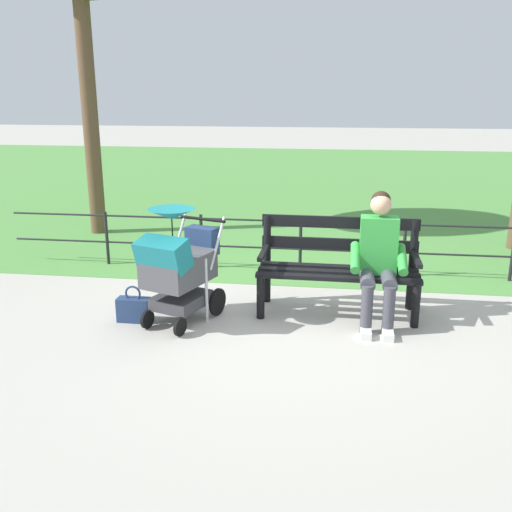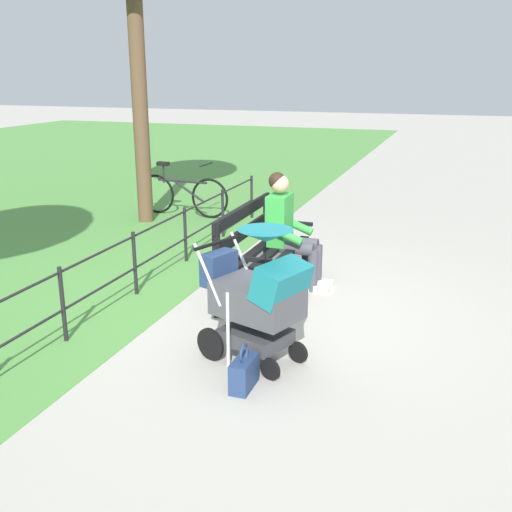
# 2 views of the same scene
# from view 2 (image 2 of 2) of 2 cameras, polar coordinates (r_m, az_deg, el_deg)

# --- Properties ---
(ground_plane) EXTENTS (60.00, 60.00, 0.00)m
(ground_plane) POSITION_cam_2_polar(r_m,az_deg,el_deg) (6.18, -0.13, -5.07)
(ground_plane) COLOR #ADA89E
(park_bench) EXTENTS (1.61, 0.62, 0.96)m
(park_bench) POSITION_cam_2_polar(r_m,az_deg,el_deg) (6.45, 0.24, 0.85)
(park_bench) COLOR black
(park_bench) RESTS_ON ground
(person_on_bench) EXTENTS (0.53, 0.74, 1.28)m
(person_on_bench) POSITION_cam_2_polar(r_m,az_deg,el_deg) (6.70, 3.09, 2.77)
(person_on_bench) COLOR #42424C
(person_on_bench) RESTS_ON ground
(stroller) EXTENTS (0.76, 0.99, 1.15)m
(stroller) POSITION_cam_2_polar(r_m,az_deg,el_deg) (4.91, 0.20, -3.64)
(stroller) COLOR black
(stroller) RESTS_ON ground
(handbag) EXTENTS (0.32, 0.14, 0.37)m
(handbag) POSITION_cam_2_polar(r_m,az_deg,el_deg) (4.69, -1.14, -10.91)
(handbag) COLOR navy
(handbag) RESTS_ON ground
(park_fence) EXTENTS (7.55, 0.04, 0.70)m
(park_fence) POSITION_cam_2_polar(r_m,az_deg,el_deg) (6.81, -10.23, 0.53)
(park_fence) COLOR black
(park_fence) RESTS_ON ground
(bicycle) EXTENTS (0.44, 1.66, 0.89)m
(bicycle) POSITION_cam_2_polar(r_m,az_deg,el_deg) (10.17, -6.95, 5.81)
(bicycle) COLOR black
(bicycle) RESTS_ON ground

